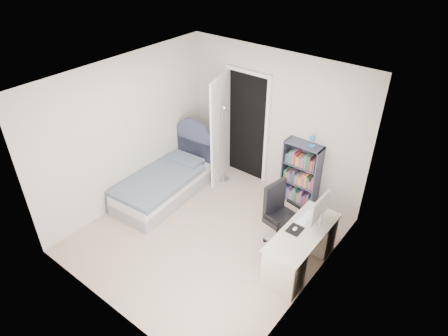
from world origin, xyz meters
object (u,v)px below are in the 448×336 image
Objects in this scene: nightstand at (200,148)px; office_chair at (280,212)px; floor_lamp at (223,151)px; bookcase at (301,175)px; bed at (166,182)px; desk at (302,247)px.

office_chair is (2.37, -0.93, 0.20)m from nightstand.
bookcase is at bearing 13.55° from floor_lamp.
bookcase reaches higher than office_chair.
floor_lamp is 1.50× the size of office_chair.
bed reaches higher than desk.
bookcase is at bearing 102.80° from office_chair.
office_chair is at bearing -21.39° from nightstand.
desk is at bearing -21.79° from nightstand.
floor_lamp is at bearing 155.36° from desk.
nightstand is 2.13m from bookcase.
bed is 1.24× the size of floor_lamp.
bookcase is (1.41, 0.34, -0.11)m from floor_lamp.
bed is 3.38× the size of nightstand.
office_chair is at bearing -77.20° from bookcase.
desk is at bearing -0.59° from bed.
desk is at bearing -23.63° from office_chair.
bed is 2.22m from office_chair.
office_chair is (-0.51, 0.22, 0.21)m from desk.
nightstand is 0.55× the size of office_chair.
office_chair is (2.19, 0.19, 0.31)m from bed.
bookcase reaches higher than bed.
bed is at bearing -174.92° from office_chair.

